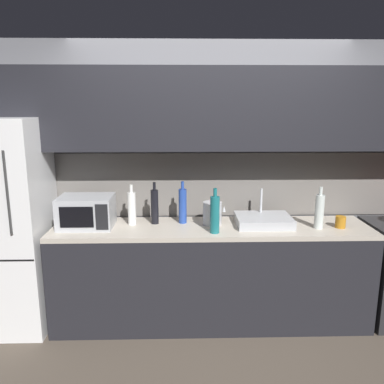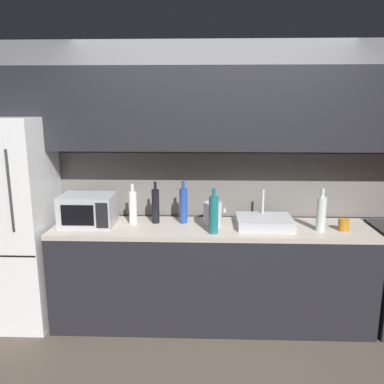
# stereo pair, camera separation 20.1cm
# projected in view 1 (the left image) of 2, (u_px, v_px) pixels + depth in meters

# --- Properties ---
(back_wall) EXTENTS (4.51, 0.44, 2.50)m
(back_wall) POSITION_uv_depth(u_px,v_px,m) (210.00, 148.00, 3.58)
(back_wall) COLOR slate
(back_wall) RESTS_ON ground
(counter_run) EXTENTS (2.77, 0.60, 0.90)m
(counter_run) POSITION_uv_depth(u_px,v_px,m) (211.00, 274.00, 3.53)
(counter_run) COLOR black
(counter_run) RESTS_ON ground
(refrigerator) EXTENTS (0.68, 0.69, 1.84)m
(refrigerator) POSITION_uv_depth(u_px,v_px,m) (7.00, 226.00, 3.38)
(refrigerator) COLOR white
(refrigerator) RESTS_ON ground
(microwave) EXTENTS (0.46, 0.35, 0.27)m
(microwave) POSITION_uv_depth(u_px,v_px,m) (86.00, 212.00, 3.39)
(microwave) COLOR #A8AAAF
(microwave) RESTS_ON counter_run
(sink_basin) EXTENTS (0.48, 0.38, 0.30)m
(sink_basin) POSITION_uv_depth(u_px,v_px,m) (263.00, 220.00, 3.46)
(sink_basin) COLOR #ADAFB5
(sink_basin) RESTS_ON counter_run
(kettle) EXTENTS (0.20, 0.17, 0.23)m
(kettle) POSITION_uv_depth(u_px,v_px,m) (212.00, 213.00, 3.45)
(kettle) COLOR #B7BABF
(kettle) RESTS_ON counter_run
(wine_bottle_white) EXTENTS (0.07, 0.07, 0.36)m
(wine_bottle_white) POSITION_uv_depth(u_px,v_px,m) (132.00, 208.00, 3.45)
(wine_bottle_white) COLOR silver
(wine_bottle_white) RESTS_ON counter_run
(wine_bottle_dark) EXTENTS (0.07, 0.07, 0.37)m
(wine_bottle_dark) POSITION_uv_depth(u_px,v_px,m) (155.00, 206.00, 3.48)
(wine_bottle_dark) COLOR black
(wine_bottle_dark) RESTS_ON counter_run
(wine_bottle_teal) EXTENTS (0.08, 0.08, 0.38)m
(wine_bottle_teal) POSITION_uv_depth(u_px,v_px,m) (215.00, 214.00, 3.22)
(wine_bottle_teal) COLOR #19666B
(wine_bottle_teal) RESTS_ON counter_run
(wine_bottle_blue) EXTENTS (0.07, 0.07, 0.38)m
(wine_bottle_blue) POSITION_uv_depth(u_px,v_px,m) (183.00, 205.00, 3.49)
(wine_bottle_blue) COLOR #234299
(wine_bottle_blue) RESTS_ON counter_run
(wine_bottle_clear) EXTENTS (0.08, 0.08, 0.36)m
(wine_bottle_clear) POSITION_uv_depth(u_px,v_px,m) (319.00, 211.00, 3.34)
(wine_bottle_clear) COLOR silver
(wine_bottle_clear) RESTS_ON counter_run
(mug_amber) EXTENTS (0.09, 0.09, 0.10)m
(mug_amber) POSITION_uv_depth(u_px,v_px,m) (340.00, 222.00, 3.38)
(mug_amber) COLOR #B27019
(mug_amber) RESTS_ON counter_run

